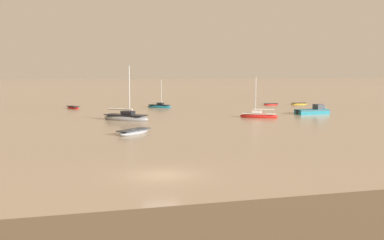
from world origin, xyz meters
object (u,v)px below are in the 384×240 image
object	(u,v)px
rowboat_moored_3	(134,132)
sailboat_moored_2	(159,106)
motorboat_moored_0	(317,112)
sailboat_moored_1	(259,116)
sailboat_moored_0	(126,118)
rowboat_moored_4	(271,104)
rowboat_moored_5	(299,104)
rowboat_moored_2	(73,108)

from	to	relation	value
rowboat_moored_3	sailboat_moored_2	world-z (taller)	sailboat_moored_2
motorboat_moored_0	sailboat_moored_1	bearing A→B (deg)	-167.22
sailboat_moored_0	rowboat_moored_4	xyz separation A→B (m)	(33.19, 22.37, -0.21)
rowboat_moored_4	rowboat_moored_5	distance (m)	6.28
rowboat_moored_2	rowboat_moored_3	distance (m)	39.94
rowboat_moored_3	sailboat_moored_2	size ratio (longest dim) A/B	0.81
rowboat_moored_4	sailboat_moored_1	distance (m)	27.46
sailboat_moored_0	rowboat_moored_2	size ratio (longest dim) A/B	1.93
motorboat_moored_0	sailboat_moored_0	size ratio (longest dim) A/B	0.79
rowboat_moored_4	sailboat_moored_2	distance (m)	23.62
sailboat_moored_2	rowboat_moored_3	bearing A→B (deg)	-66.52
motorboat_moored_0	sailboat_moored_0	xyz separation A→B (m)	(-31.59, -1.46, -0.01)
rowboat_moored_4	sailboat_moored_2	bearing A→B (deg)	1.33
sailboat_moored_0	rowboat_moored_4	distance (m)	40.03
rowboat_moored_2	motorboat_moored_0	bearing A→B (deg)	37.04
rowboat_moored_4	rowboat_moored_5	bearing A→B (deg)	177.56
rowboat_moored_3	sailboat_moored_1	distance (m)	25.25
sailboat_moored_0	sailboat_moored_1	world-z (taller)	sailboat_moored_0
rowboat_moored_2	rowboat_moored_4	world-z (taller)	rowboat_moored_2
rowboat_moored_5	rowboat_moored_3	bearing A→B (deg)	50.55
sailboat_moored_1	rowboat_moored_5	size ratio (longest dim) A/B	1.79
sailboat_moored_0	rowboat_moored_3	size ratio (longest dim) A/B	1.79
sailboat_moored_1	rowboat_moored_5	xyz separation A→B (m)	(19.58, 23.70, -0.13)
motorboat_moored_0	rowboat_moored_4	bearing A→B (deg)	83.53
rowboat_moored_3	sailboat_moored_2	distance (m)	38.94
motorboat_moored_0	rowboat_moored_2	bearing A→B (deg)	147.05
motorboat_moored_0	sailboat_moored_1	xyz separation A→B (m)	(-11.71, -3.11, -0.08)
motorboat_moored_0	rowboat_moored_2	size ratio (longest dim) A/B	1.51
rowboat_moored_3	rowboat_moored_5	distance (m)	55.35
sailboat_moored_1	sailboat_moored_2	size ratio (longest dim) A/B	1.15
rowboat_moored_3	rowboat_moored_4	world-z (taller)	rowboat_moored_3
rowboat_moored_5	rowboat_moored_2	bearing A→B (deg)	5.29
sailboat_moored_0	sailboat_moored_1	bearing A→B (deg)	35.24
rowboat_moored_2	sailboat_moored_1	bearing A→B (deg)	23.46
rowboat_moored_2	rowboat_moored_4	bearing A→B (deg)	65.24
motorboat_moored_0	sailboat_moored_0	bearing A→B (deg)	-179.46
rowboat_moored_5	motorboat_moored_0	bearing A→B (deg)	77.06
rowboat_moored_4	sailboat_moored_2	world-z (taller)	sailboat_moored_2
sailboat_moored_0	rowboat_moored_2	world-z (taller)	sailboat_moored_0
motorboat_moored_0	sailboat_moored_0	world-z (taller)	sailboat_moored_0
sailboat_moored_0	sailboat_moored_2	bearing A→B (deg)	106.48
sailboat_moored_0	rowboat_moored_5	distance (m)	45.21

